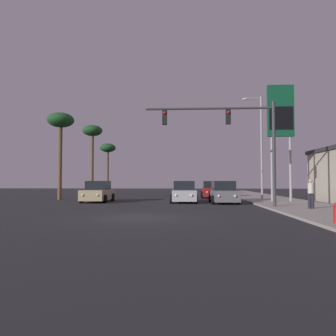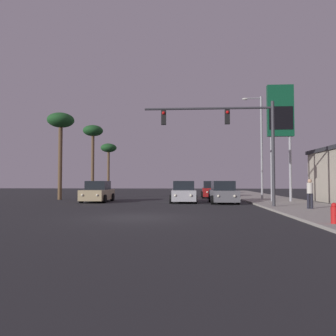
# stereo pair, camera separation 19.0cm
# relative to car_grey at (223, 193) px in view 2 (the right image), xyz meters

# --- Properties ---
(ground_plane) EXTENTS (120.00, 120.00, 0.00)m
(ground_plane) POSITION_rel_car_grey_xyz_m (-5.02, -10.16, -0.76)
(ground_plane) COLOR #28282B
(sidewalk_right) EXTENTS (5.00, 60.00, 0.12)m
(sidewalk_right) POSITION_rel_car_grey_xyz_m (4.48, -0.16, -0.70)
(sidewalk_right) COLOR #9E998E
(sidewalk_right) RESTS_ON ground
(car_grey) EXTENTS (2.04, 4.33, 1.68)m
(car_grey) POSITION_rel_car_grey_xyz_m (0.00, 0.00, 0.00)
(car_grey) COLOR slate
(car_grey) RESTS_ON ground
(car_tan) EXTENTS (2.04, 4.32, 1.68)m
(car_tan) POSITION_rel_car_grey_xyz_m (-9.91, 0.93, 0.00)
(car_tan) COLOR tan
(car_tan) RESTS_ON ground
(car_silver) EXTENTS (2.04, 4.33, 1.68)m
(car_silver) POSITION_rel_car_grey_xyz_m (-3.01, 0.75, 0.00)
(car_silver) COLOR #B7B7BC
(car_silver) RESTS_ON ground
(car_red) EXTENTS (2.04, 4.33, 1.68)m
(car_red) POSITION_rel_car_grey_xyz_m (-0.28, 8.15, 0.00)
(car_red) COLOR maroon
(car_red) RESTS_ON ground
(traffic_light_mast) EXTENTS (8.07, 0.36, 6.50)m
(traffic_light_mast) POSITION_rel_car_grey_xyz_m (0.24, -4.58, 4.00)
(traffic_light_mast) COLOR #38383D
(traffic_light_mast) RESTS_ON sidewalk_right
(street_lamp) EXTENTS (1.74, 0.24, 9.00)m
(street_lamp) POSITION_rel_car_grey_xyz_m (3.65, 3.92, 4.36)
(street_lamp) COLOR #99999E
(street_lamp) RESTS_ON sidewalk_right
(gas_station_sign) EXTENTS (2.00, 0.42, 9.00)m
(gas_station_sign) POSITION_rel_car_grey_xyz_m (4.49, 0.58, 5.86)
(gas_station_sign) COLOR #99999E
(gas_station_sign) RESTS_ON sidewalk_right
(fire_hydrant) EXTENTS (0.24, 0.34, 0.76)m
(fire_hydrant) POSITION_rel_car_grey_xyz_m (2.63, -12.76, -0.27)
(fire_hydrant) COLOR red
(fire_hydrant) RESTS_ON sidewalk_right
(pedestrian_on_sidewalk) EXTENTS (0.34, 0.32, 1.67)m
(pedestrian_on_sidewalk) POSITION_rel_car_grey_xyz_m (4.18, -6.15, 0.27)
(pedestrian_on_sidewalk) COLOR #23232D
(pedestrian_on_sidewalk) RESTS_ON sidewalk_right
(palm_tree_near) EXTENTS (2.40, 2.40, 7.87)m
(palm_tree_near) POSITION_rel_car_grey_xyz_m (-14.19, 3.84, 6.05)
(palm_tree_near) COLOR brown
(palm_tree_near) RESTS_ON ground
(palm_tree_far) EXTENTS (2.40, 2.40, 7.39)m
(palm_tree_far) POSITION_rel_car_grey_xyz_m (-14.67, 23.84, 5.62)
(palm_tree_far) COLOR brown
(palm_tree_far) RESTS_ON ground
(palm_tree_mid) EXTENTS (2.40, 2.40, 8.46)m
(palm_tree_mid) POSITION_rel_car_grey_xyz_m (-14.15, 13.84, 6.58)
(palm_tree_mid) COLOR brown
(palm_tree_mid) RESTS_ON ground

